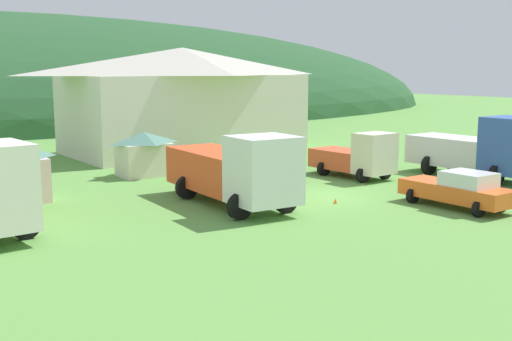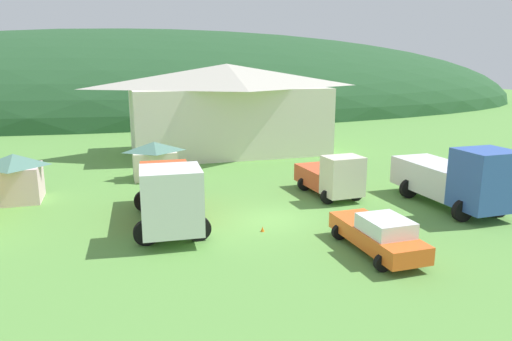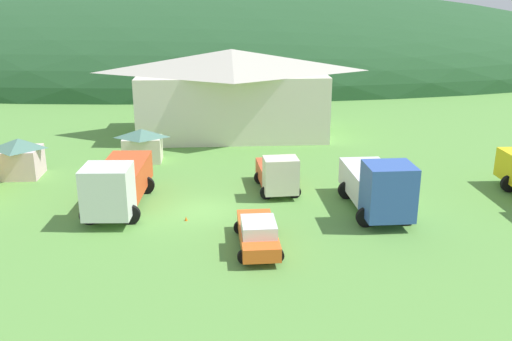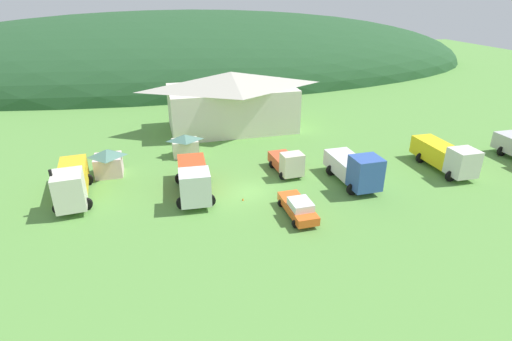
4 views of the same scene
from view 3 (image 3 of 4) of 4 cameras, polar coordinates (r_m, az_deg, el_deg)
The scene contains 10 objects.
ground_plane at distance 33.21m, azimuth -5.34°, elevation -4.08°, with size 200.00×200.00×0.00m, color #5B9342.
forested_hill_backdrop at distance 94.29m, azimuth -4.54°, elevation 10.25°, with size 140.45×60.00×25.86m, color #234C28.
depot_building at distance 50.14m, azimuth -2.46°, elevation 8.09°, with size 17.37×9.70×7.54m.
play_shed_cream at distance 43.06m, azimuth -11.50°, elevation 2.59°, with size 3.05×2.18×2.51m.
play_shed_pink at distance 41.96m, azimuth -22.87°, elevation 1.28°, with size 2.83×2.73×2.73m.
heavy_rig_white at distance 33.77m, azimuth -13.91°, elevation -1.19°, with size 3.62×8.21×3.34m.
light_truck_cream at distance 35.72m, azimuth 2.21°, elevation -0.33°, with size 2.75×5.07×2.61m.
box_truck_blue at distance 32.82m, azimuth 12.31°, elevation -1.53°, with size 3.44×7.29×3.53m.
service_pickup_orange at distance 28.10m, azimuth 0.19°, elevation -6.38°, with size 2.31×5.11×1.66m.
traffic_cone_near_pickup at distance 31.91m, azimuth -7.12°, elevation -5.08°, with size 0.36×0.36×0.49m, color orange.
Camera 3 is at (0.99, -30.81, 12.35)m, focal length 39.29 mm.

